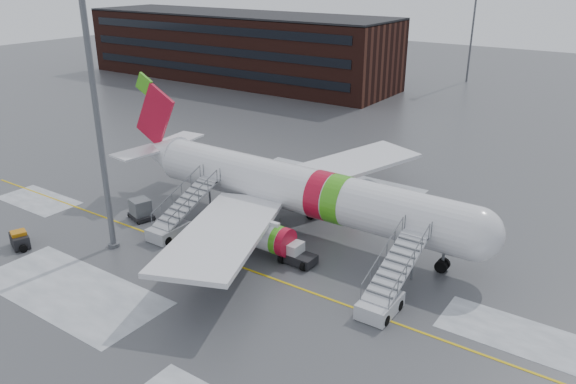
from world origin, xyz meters
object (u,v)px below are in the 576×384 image
Objects in this scene: light_mast_near at (92,79)px; pushback_tug at (296,254)px; airstair_aft at (175,222)px; uld_container at (141,210)px; airliner at (292,189)px; airstair_fwd at (385,293)px; baggage_tractor at (20,240)px.

pushback_tug is at bearing 24.51° from light_mast_near.
airstair_aft is 3.03× the size of uld_container.
airstair_fwd is (11.58, -6.54, -2.35)m from airliner.
airstair_aft is 10.82m from pushback_tug.
airliner reaches higher than airstair_aft.
airliner reaches higher than pushback_tug.
uld_container is at bearing -175.61° from pushback_tug.
airstair_fwd is 8.10m from pushback_tug.
airstair_fwd is 0.31× the size of light_mast_near.
uld_container is at bearing 174.22° from airstair_aft.
airstair_fwd is 2.90× the size of baggage_tractor.
uld_container is (-4.60, 0.47, -0.24)m from airstair_aft.
airliner is 17.25m from light_mast_near.
airliner is at bearing 42.94° from airstair_aft.
airliner is 4.55× the size of airstair_fwd.
baggage_tractor is (-8.34, -8.44, -0.51)m from airstair_aft.
airliner reaches higher than airstair_fwd.
light_mast_near reaches higher than baggage_tractor.
airliner is 13.50m from airstair_fwd.
pushback_tug is 1.02× the size of baggage_tractor.
airstair_fwd is 23.21m from uld_container.
baggage_tractor is (-15.36, -14.97, -2.86)m from airliner.
pushback_tug is 0.11× the size of light_mast_near.
airliner is at bearing 44.26° from baggage_tractor.
light_mast_near is at bearing -155.49° from pushback_tug.
pushback_tug is at bearing -53.23° from airliner.
baggage_tractor is at bearing -152.09° from pushback_tug.
light_mast_near is at bearing -65.08° from uld_container.
airliner is 1.40× the size of light_mast_near.
pushback_tug is at bearing 27.91° from baggage_tractor.
baggage_tractor is (-26.94, -8.44, -0.51)m from airstair_fwd.
baggage_tractor is at bearing -134.66° from airstair_aft.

